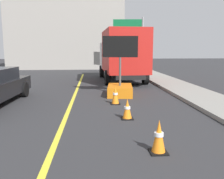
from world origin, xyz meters
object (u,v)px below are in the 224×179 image
arrow_board_trailer (120,85)px  traffic_cone_curbside (115,95)px  box_truck (122,54)px  traffic_cone_mid_lane (159,137)px  traffic_cone_far_lane (127,109)px  highway_guide_sign (134,35)px

arrow_board_trailer → traffic_cone_curbside: (-0.38, -1.87, -0.13)m
box_truck → traffic_cone_mid_lane: bearing=-92.9°
traffic_cone_mid_lane → traffic_cone_curbside: 4.60m
arrow_board_trailer → box_truck: box_truck is taller
arrow_board_trailer → traffic_cone_mid_lane: bearing=-89.2°
arrow_board_trailer → traffic_cone_curbside: arrow_board_trailer is taller
traffic_cone_mid_lane → traffic_cone_far_lane: traffic_cone_mid_lane is taller
highway_guide_sign → traffic_cone_curbside: (-2.92, -13.31, -3.07)m
traffic_cone_far_lane → traffic_cone_curbside: size_ratio=0.87×
traffic_cone_far_lane → traffic_cone_curbside: 2.08m
traffic_cone_far_lane → traffic_cone_curbside: bearing=94.9°
highway_guide_sign → traffic_cone_curbside: 13.97m
highway_guide_sign → box_truck: bearing=-106.4°
traffic_cone_mid_lane → traffic_cone_curbside: (-0.48, 4.58, 0.01)m
arrow_board_trailer → traffic_cone_mid_lane: arrow_board_trailer is taller
box_truck → traffic_cone_curbside: 7.22m
arrow_board_trailer → highway_guide_sign: 12.09m
highway_guide_sign → traffic_cone_curbside: bearing=-102.4°
highway_guide_sign → traffic_cone_curbside: highway_guide_sign is taller
traffic_cone_mid_lane → traffic_cone_far_lane: (-0.30, 2.51, -0.04)m
box_truck → traffic_cone_curbside: bearing=-98.6°
traffic_cone_curbside → traffic_cone_mid_lane: bearing=-84.1°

